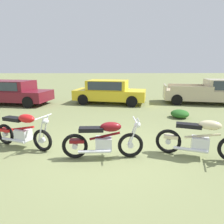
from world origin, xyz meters
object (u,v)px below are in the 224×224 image
at_px(motorcycle_cream, 201,139).
at_px(pickup_truck_beige, 209,92).
at_px(car_yellow, 109,91).
at_px(motorcycle_red, 23,131).
at_px(motorcycle_maroon, 104,140).
at_px(shrub_low, 180,114).
at_px(car_burgundy, 10,90).

bearing_deg(motorcycle_cream, pickup_truck_beige, 82.45).
distance_m(motorcycle_cream, car_yellow, 7.78).
height_order(motorcycle_red, motorcycle_maroon, same).
bearing_deg(pickup_truck_beige, motorcycle_cream, -106.38).
bearing_deg(car_yellow, shrub_low, -35.18).
bearing_deg(car_yellow, car_burgundy, -165.63).
height_order(car_burgundy, pickup_truck_beige, pickup_truck_beige).
relative_size(motorcycle_maroon, pickup_truck_beige, 0.40).
distance_m(motorcycle_cream, car_burgundy, 11.05).
xyz_separation_m(motorcycle_maroon, car_yellow, (0.16, 7.41, 0.32)).
relative_size(motorcycle_maroon, car_yellow, 0.44).
bearing_deg(shrub_low, motorcycle_red, -150.57).
bearing_deg(shrub_low, car_yellow, 131.76).
bearing_deg(shrub_low, pickup_truck_beige, 48.49).
bearing_deg(motorcycle_maroon, pickup_truck_beige, 47.53).
xyz_separation_m(car_burgundy, shrub_low, (9.20, -3.42, -0.65)).
bearing_deg(shrub_low, motorcycle_maroon, -130.91).
xyz_separation_m(motorcycle_cream, car_yellow, (-2.26, 7.44, 0.30)).
height_order(motorcycle_red, motorcycle_cream, same).
relative_size(motorcycle_cream, car_yellow, 0.44).
relative_size(car_yellow, pickup_truck_beige, 0.91).
bearing_deg(motorcycle_red, motorcycle_cream, 13.80).
bearing_deg(car_yellow, motorcycle_maroon, -78.18).
bearing_deg(shrub_low, car_burgundy, 159.61).
height_order(pickup_truck_beige, shrub_low, pickup_truck_beige).
bearing_deg(motorcycle_red, car_yellow, 92.37).
relative_size(motorcycle_maroon, car_burgundy, 0.43).
bearing_deg(motorcycle_cream, shrub_low, 97.35).
distance_m(motorcycle_red, shrub_low, 6.46).
height_order(motorcycle_red, car_burgundy, car_burgundy).
bearing_deg(motorcycle_cream, motorcycle_red, -167.91).
xyz_separation_m(car_yellow, shrub_low, (3.18, -3.56, -0.62)).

